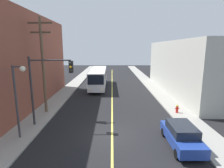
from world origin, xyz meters
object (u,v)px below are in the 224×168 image
Objects in this scene: utility_pole_near at (43,61)px; parked_car_blue at (181,135)px; fire_hydrant at (177,109)px; city_bus at (98,77)px; traffic_signal_left_corner at (48,78)px; street_lamp_left at (18,92)px.

parked_car_blue is at bearing -29.38° from utility_pole_near.
utility_pole_near is 11.57× the size of fire_hydrant.
fire_hydrant is at bearing -55.26° from city_bus.
traffic_signal_left_corner is (1.65, -3.33, -1.20)m from utility_pole_near.
parked_car_blue is (7.29, -19.75, -0.98)m from city_bus.
street_lamp_left is 15.03m from fire_hydrant.
traffic_signal_left_corner reaches higher than parked_car_blue.
street_lamp_left is (-4.40, -18.75, 1.92)m from city_bus.
street_lamp_left is (-1.42, -2.38, -0.56)m from traffic_signal_left_corner.
street_lamp_left is (-11.70, 1.00, 2.90)m from parked_car_blue.
traffic_signal_left_corner is (-10.28, 3.39, 3.46)m from parked_car_blue.
utility_pole_near is (-4.64, -13.03, 3.69)m from city_bus.
city_bus is at bearing 76.78° from street_lamp_left.
utility_pole_near reaches higher than fire_hydrant.
parked_car_blue is 14.47m from utility_pole_near.
traffic_signal_left_corner is 2.83m from street_lamp_left.
utility_pole_near is at bearing 116.40° from traffic_signal_left_corner.
city_bus reaches higher than fire_hydrant.
traffic_signal_left_corner reaches higher than city_bus.
fire_hydrant is (1.98, 6.38, -0.26)m from parked_car_blue.
city_bus is at bearing 70.39° from utility_pole_near.
utility_pole_near is at bearing 150.62° from parked_car_blue.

